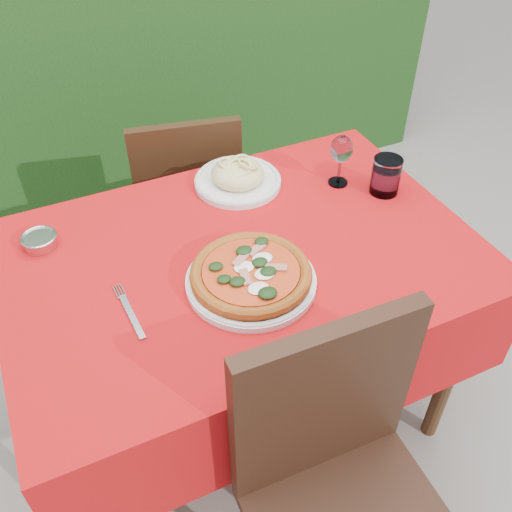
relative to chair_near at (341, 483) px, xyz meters
name	(u,v)px	position (x,y,z in m)	size (l,w,h in m)	color
ground	(245,409)	(0.02, 0.58, -0.54)	(60.00, 60.00, 0.00)	slate
hedge	(95,7)	(0.02, 2.13, 0.37)	(3.20, 0.55, 1.78)	black
dining_table	(242,292)	(0.02, 0.58, 0.05)	(1.26, 0.86, 0.75)	#412815
chair_near	(341,483)	(0.00, 0.00, 0.00)	(0.44, 0.44, 0.95)	black
chair_far	(188,198)	(0.08, 1.23, -0.06)	(0.45, 0.45, 0.84)	black
pizza_plate	(251,276)	(-0.01, 0.46, 0.23)	(0.35, 0.35, 0.06)	white
pasta_plate	(238,177)	(0.14, 0.88, 0.23)	(0.27, 0.27, 0.08)	silver
water_glass	(386,177)	(0.52, 0.66, 0.26)	(0.09, 0.09, 0.11)	silver
wine_glass	(341,151)	(0.42, 0.75, 0.32)	(0.07, 0.07, 0.16)	silver
fork	(132,316)	(-0.31, 0.48, 0.21)	(0.03, 0.21, 0.01)	silver
steel_ramekin	(40,242)	(-0.46, 0.83, 0.22)	(0.09, 0.09, 0.03)	silver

